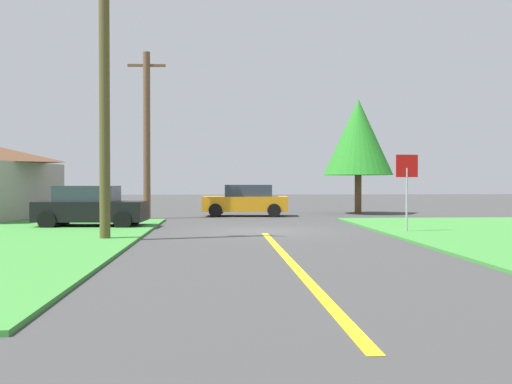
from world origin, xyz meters
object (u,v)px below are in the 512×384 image
oak_tree_left (358,137)px  parked_car_near_building (90,207)px  car_approaching_junction (246,201)px  stop_sign (407,178)px  utility_pole_near (104,97)px  utility_pole_mid (147,134)px

oak_tree_left → parked_car_near_building: bearing=-144.6°
car_approaching_junction → oak_tree_left: oak_tree_left is taller
stop_sign → utility_pole_near: (-9.86, -1.82, 2.41)m
car_approaching_junction → parked_car_near_building: bearing=52.9°
oak_tree_left → stop_sign: bearing=-96.1°
stop_sign → oak_tree_left: oak_tree_left is taller
stop_sign → car_approaching_junction: stop_sign is taller
utility_pole_near → oak_tree_left: 17.91m
car_approaching_junction → utility_pole_mid: size_ratio=0.56×
oak_tree_left → utility_pole_near: bearing=-128.5°
stop_sign → car_approaching_junction: (-5.00, 10.36, -1.11)m
utility_pole_mid → oak_tree_left: size_ratio=1.26×
car_approaching_junction → utility_pole_mid: (-4.86, -1.75, 3.28)m
parked_car_near_building → utility_pole_mid: size_ratio=0.53×
stop_sign → utility_pole_near: size_ratio=0.32×
car_approaching_junction → oak_tree_left: bearing=-159.3°
parked_car_near_building → utility_pole_mid: (1.50, 5.43, 3.28)m
stop_sign → parked_car_near_building: bearing=-18.3°
utility_pole_mid → oak_tree_left: (11.16, 3.58, 0.15)m
parked_car_near_building → oak_tree_left: oak_tree_left is taller
parked_car_near_building → oak_tree_left: size_ratio=0.66×
parked_car_near_building → oak_tree_left: 15.92m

